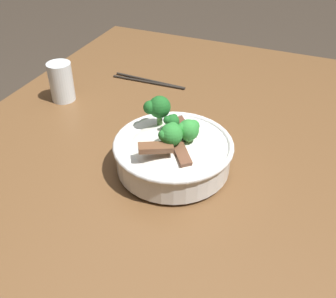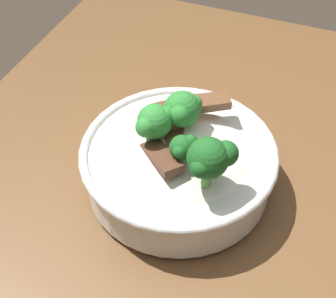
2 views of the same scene
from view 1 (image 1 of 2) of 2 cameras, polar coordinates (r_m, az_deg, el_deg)
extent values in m
cube|color=brown|center=(1.02, -1.34, 2.21)|extent=(1.20, 0.91, 0.04)
cube|color=brown|center=(1.61, 18.81, -2.77)|extent=(0.09, 0.09, 0.75)
cube|color=brown|center=(1.77, -5.35, 2.99)|extent=(0.09, 0.09, 0.75)
cylinder|color=white|center=(0.88, 0.72, -2.61)|extent=(0.12, 0.12, 0.01)
cylinder|color=white|center=(0.86, 0.73, -0.90)|extent=(0.24, 0.24, 0.06)
torus|color=white|center=(0.84, 0.75, 0.67)|extent=(0.25, 0.25, 0.01)
ellipsoid|color=white|center=(0.85, 0.74, -0.10)|extent=(0.20, 0.20, 0.06)
cube|color=#563323|center=(0.85, 2.19, 2.84)|extent=(0.06, 0.07, 0.02)
cube|color=brown|center=(0.78, -1.73, 0.20)|extent=(0.06, 0.07, 0.01)
cube|color=#563323|center=(0.83, 1.14, 1.21)|extent=(0.05, 0.04, 0.02)
cube|color=brown|center=(0.79, 1.81, -0.43)|extent=(0.07, 0.06, 0.02)
cylinder|color=#6BA84C|center=(0.81, 0.44, 0.54)|extent=(0.01, 0.01, 0.02)
sphere|color=#2D8433|center=(0.79, 0.45, 2.04)|extent=(0.05, 0.05, 0.05)
sphere|color=#2D8433|center=(0.80, 0.70, 2.87)|extent=(0.03, 0.03, 0.03)
sphere|color=#2D8433|center=(0.78, -0.58, 1.96)|extent=(0.02, 0.02, 0.02)
cylinder|color=#6BA84C|center=(0.82, 2.82, 1.28)|extent=(0.02, 0.02, 0.02)
sphere|color=green|center=(0.81, 2.87, 2.68)|extent=(0.04, 0.04, 0.04)
sphere|color=green|center=(0.82, 3.56, 3.25)|extent=(0.03, 0.03, 0.03)
sphere|color=green|center=(0.80, 2.07, 2.88)|extent=(0.02, 0.02, 0.02)
cylinder|color=#5B9947|center=(0.85, 0.60, 2.80)|extent=(0.01, 0.01, 0.02)
sphere|color=#1E6023|center=(0.84, 0.60, 3.89)|extent=(0.03, 0.03, 0.03)
sphere|color=#1E6023|center=(0.85, 0.84, 4.42)|extent=(0.02, 0.02, 0.02)
sphere|color=#1E6023|center=(0.84, -0.09, 4.10)|extent=(0.02, 0.02, 0.02)
cylinder|color=#5B9947|center=(0.88, -1.17, 4.23)|extent=(0.01, 0.01, 0.03)
sphere|color=#1E6023|center=(0.86, -1.19, 5.92)|extent=(0.05, 0.05, 0.05)
sphere|color=#1E6023|center=(0.88, -0.59, 6.42)|extent=(0.02, 0.02, 0.02)
sphere|color=#1E6023|center=(0.86, -2.52, 5.85)|extent=(0.03, 0.03, 0.03)
cylinder|color=white|center=(1.17, -14.37, 6.90)|extent=(0.06, 0.06, 0.00)
cylinder|color=white|center=(1.15, -14.75, 9.11)|extent=(0.06, 0.06, 0.11)
cylinder|color=silver|center=(1.16, -14.61, 8.32)|extent=(0.06, 0.06, 0.06)
cylinder|color=#28231E|center=(1.22, -2.78, 9.35)|extent=(0.01, 0.23, 0.01)
cylinder|color=#28231E|center=(1.23, -2.55, 9.57)|extent=(0.02, 0.23, 0.01)
camera|label=2|loc=(1.12, 2.16, 34.02)|focal=52.78mm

